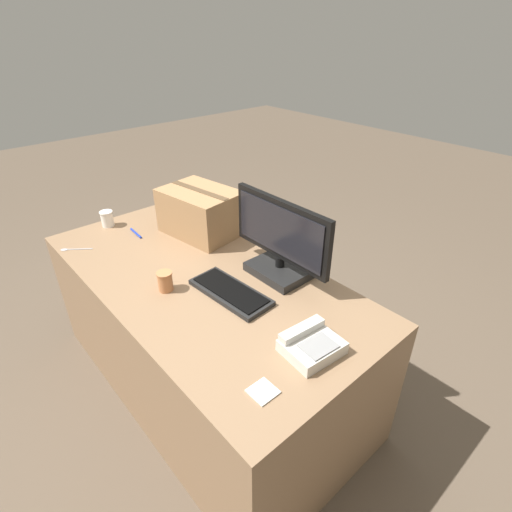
# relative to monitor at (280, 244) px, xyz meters

# --- Properties ---
(ground_plane) EXTENTS (12.00, 12.00, 0.00)m
(ground_plane) POSITION_rel_monitor_xyz_m (-0.25, -0.30, -0.90)
(ground_plane) COLOR brown
(office_desk) EXTENTS (1.80, 0.90, 0.73)m
(office_desk) POSITION_rel_monitor_xyz_m (-0.25, -0.30, -0.53)
(office_desk) COLOR #8C6B4C
(office_desk) RESTS_ON ground_plane
(monitor) EXTENTS (0.58, 0.23, 0.38)m
(monitor) POSITION_rel_monitor_xyz_m (0.00, 0.00, 0.00)
(monitor) COLOR black
(monitor) RESTS_ON office_desk
(keyboard) EXTENTS (0.41, 0.19, 0.03)m
(keyboard) POSITION_rel_monitor_xyz_m (-0.02, -0.29, -0.15)
(keyboard) COLOR black
(keyboard) RESTS_ON office_desk
(desk_phone) EXTENTS (0.19, 0.22, 0.08)m
(desk_phone) POSITION_rel_monitor_xyz_m (0.46, -0.28, -0.13)
(desk_phone) COLOR beige
(desk_phone) RESTS_ON office_desk
(paper_cup_left) EXTENTS (0.08, 0.08, 0.09)m
(paper_cup_left) POSITION_rel_monitor_xyz_m (-1.05, -0.41, -0.12)
(paper_cup_left) COLOR white
(paper_cup_left) RESTS_ON office_desk
(paper_cup_right) EXTENTS (0.07, 0.07, 0.09)m
(paper_cup_right) POSITION_rel_monitor_xyz_m (-0.25, -0.49, -0.12)
(paper_cup_right) COLOR #BC7547
(paper_cup_right) RESTS_ON office_desk
(spoon) EXTENTS (0.12, 0.14, 0.00)m
(spoon) POSITION_rel_monitor_xyz_m (-0.91, -0.68, -0.16)
(spoon) COLOR #B2B2B7
(spoon) RESTS_ON office_desk
(cardboard_box) EXTENTS (0.47, 0.37, 0.26)m
(cardboard_box) POSITION_rel_monitor_xyz_m (-0.61, -0.03, -0.04)
(cardboard_box) COLOR #9E754C
(cardboard_box) RESTS_ON office_desk
(pen_marker) EXTENTS (0.14, 0.02, 0.01)m
(pen_marker) POSITION_rel_monitor_xyz_m (-0.84, -0.33, -0.16)
(pen_marker) COLOR #1933B2
(pen_marker) RESTS_ON office_desk
(sticky_note_pad) EXTENTS (0.09, 0.09, 0.01)m
(sticky_note_pad) POSITION_rel_monitor_xyz_m (0.48, -0.55, -0.16)
(sticky_note_pad) COLOR silver
(sticky_note_pad) RESTS_ON office_desk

